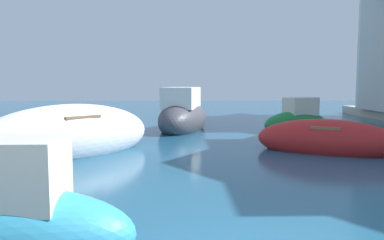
% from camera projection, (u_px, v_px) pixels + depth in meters
% --- Properties ---
extents(moored_boat_0, '(5.27, 5.27, 1.87)m').
position_uv_depth(moored_boat_0, '(70.00, 136.00, 11.26)').
color(moored_boat_0, white).
rests_on(moored_boat_0, ground).
extents(moored_boat_1, '(4.33, 3.07, 1.28)m').
position_uv_depth(moored_boat_1, '(326.00, 140.00, 11.52)').
color(moored_boat_1, '#B21E1E').
rests_on(moored_boat_1, ground).
extents(moored_boat_4, '(2.00, 3.35, 0.90)m').
position_uv_depth(moored_boat_4, '(49.00, 121.00, 18.22)').
color(moored_boat_4, '#3F3F47').
rests_on(moored_boat_4, ground).
extents(moored_boat_7, '(2.89, 4.84, 2.24)m').
position_uv_depth(moored_boat_7, '(183.00, 116.00, 16.88)').
color(moored_boat_7, '#3F3F47').
rests_on(moored_boat_7, ground).
extents(moored_boat_8, '(3.49, 2.57, 1.67)m').
position_uv_depth(moored_boat_8, '(297.00, 121.00, 16.73)').
color(moored_boat_8, '#197233').
rests_on(moored_boat_8, ground).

